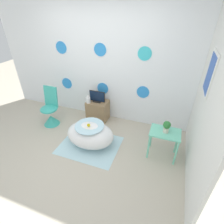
% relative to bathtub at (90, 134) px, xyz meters
% --- Properties ---
extents(ground_plane, '(12.00, 12.00, 0.00)m').
position_rel_bathtub_xyz_m(ground_plane, '(-0.18, -0.60, -0.23)').
color(ground_plane, '#BCB29E').
extents(wall_back_dotted, '(4.89, 0.05, 2.60)m').
position_rel_bathtub_xyz_m(wall_back_dotted, '(-0.18, 1.06, 1.07)').
color(wall_back_dotted, white).
rests_on(wall_back_dotted, ground_plane).
extents(wall_right, '(0.06, 2.65, 2.60)m').
position_rel_bathtub_xyz_m(wall_right, '(1.78, 0.22, 1.07)').
color(wall_right, silver).
rests_on(wall_right, ground_plane).
extents(rug, '(1.13, 0.89, 0.01)m').
position_rel_bathtub_xyz_m(rug, '(-0.00, -0.05, -0.23)').
color(rug, silver).
rests_on(rug, ground_plane).
extents(bathtub, '(0.92, 0.66, 0.46)m').
position_rel_bathtub_xyz_m(bathtub, '(0.00, 0.00, 0.00)').
color(bathtub, white).
rests_on(bathtub, ground_plane).
extents(rubber_duck, '(0.06, 0.06, 0.07)m').
position_rel_bathtub_xyz_m(rubber_duck, '(0.01, -0.05, 0.26)').
color(rubber_duck, yellow).
rests_on(rubber_duck, bathtub).
extents(chair, '(0.37, 0.38, 0.86)m').
position_rel_bathtub_xyz_m(chair, '(-1.13, 0.31, 0.04)').
color(chair, '#38B2A3').
rests_on(chair, ground_plane).
extents(tv_cabinet, '(0.47, 0.35, 0.47)m').
position_rel_bathtub_xyz_m(tv_cabinet, '(-0.21, 0.84, 0.01)').
color(tv_cabinet, '#8E704C').
rests_on(tv_cabinet, ground_plane).
extents(tv, '(0.36, 0.12, 0.26)m').
position_rel_bathtub_xyz_m(tv, '(-0.21, 0.84, 0.35)').
color(tv, black).
rests_on(tv, tv_cabinet).
extents(vase, '(0.10, 0.10, 0.17)m').
position_rel_bathtub_xyz_m(vase, '(-0.38, 0.72, 0.31)').
color(vase, white).
rests_on(vase, tv_cabinet).
extents(side_table, '(0.51, 0.36, 0.53)m').
position_rel_bathtub_xyz_m(side_table, '(1.34, 0.17, 0.20)').
color(side_table, '#72D8B7').
rests_on(side_table, ground_plane).
extents(potted_plant_left, '(0.13, 0.13, 0.21)m').
position_rel_bathtub_xyz_m(potted_plant_left, '(1.34, 0.17, 0.42)').
color(potted_plant_left, beige).
rests_on(potted_plant_left, side_table).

